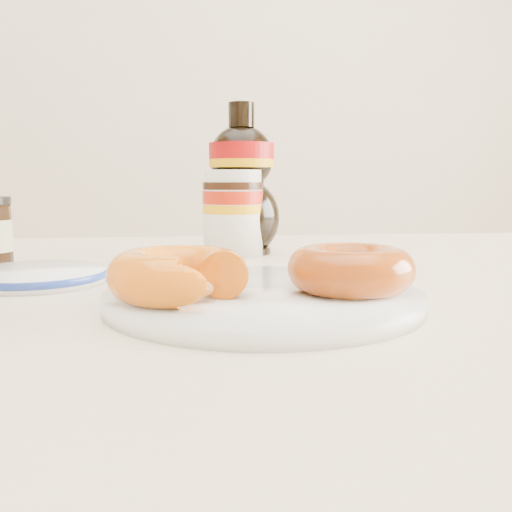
{
  "coord_description": "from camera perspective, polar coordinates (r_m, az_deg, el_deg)",
  "views": [
    {
      "loc": [
        -0.02,
        -0.5,
        0.85
      ],
      "look_at": [
        0.05,
        0.01,
        0.79
      ],
      "focal_mm": 40.0,
      "sensor_mm": 36.0,
      "label": 1
    }
  ],
  "objects": [
    {
      "name": "blue_rim_saucer",
      "position": [
        0.62,
        -21.09,
        -1.82
      ],
      "size": [
        0.14,
        0.14,
        0.01
      ],
      "color": "white",
      "rests_on": "dining_table"
    },
    {
      "name": "plate",
      "position": [
        0.48,
        0.75,
        -4.15
      ],
      "size": [
        0.26,
        0.26,
        0.01
      ],
      "color": "white",
      "rests_on": "dining_table"
    },
    {
      "name": "dining_table",
      "position": [
        0.63,
        -5.19,
        -9.64
      ],
      "size": [
        1.4,
        0.9,
        0.75
      ],
      "color": "beige",
      "rests_on": "ground"
    },
    {
      "name": "nutella_jar",
      "position": [
        0.78,
        -2.32,
        4.66
      ],
      "size": [
        0.08,
        0.08,
        0.12
      ],
      "rotation": [
        0.0,
        0.0,
        -0.31
      ],
      "color": "white",
      "rests_on": "dining_table"
    },
    {
      "name": "syrup_bottle",
      "position": [
        0.8,
        -1.45,
        7.68
      ],
      "size": [
        0.13,
        0.12,
        0.21
      ],
      "primitive_type": null,
      "rotation": [
        0.0,
        0.0,
        0.36
      ],
      "color": "black",
      "rests_on": "dining_table"
    },
    {
      "name": "donut_bitten",
      "position": [
        0.44,
        -7.76,
        -1.85
      ],
      "size": [
        0.12,
        0.12,
        0.04
      ],
      "primitive_type": "torus",
      "rotation": [
        0.0,
        0.0,
        -0.17
      ],
      "color": "orange",
      "rests_on": "plate"
    },
    {
      "name": "donut_whole",
      "position": [
        0.47,
        9.43,
        -1.3
      ],
      "size": [
        0.12,
        0.12,
        0.04
      ],
      "primitive_type": "torus",
      "rotation": [
        0.0,
        0.0,
        -0.15
      ],
      "color": "#943B09",
      "rests_on": "plate"
    }
  ]
}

